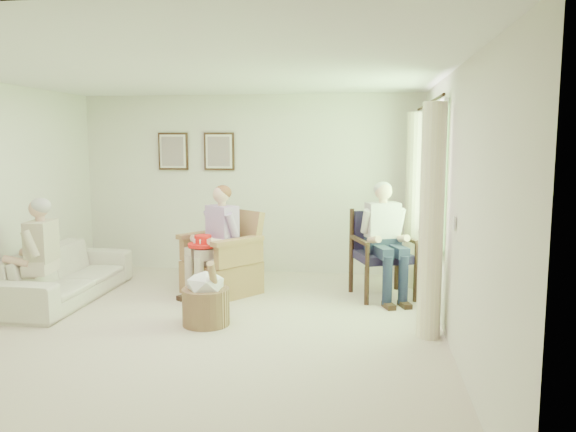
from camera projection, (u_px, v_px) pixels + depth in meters
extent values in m
plane|color=beige|center=(196.00, 332.00, 5.73)|extent=(5.50, 5.50, 0.00)
cube|color=silver|center=(250.00, 184.00, 8.25)|extent=(5.00, 0.04, 2.60)
cube|color=silver|center=(30.00, 267.00, 2.85)|extent=(5.00, 0.04, 2.60)
cube|color=silver|center=(453.00, 210.00, 5.21)|extent=(0.04, 5.50, 2.60)
cube|color=white|center=(190.00, 71.00, 5.38)|extent=(5.00, 5.50, 0.02)
cube|color=#2D6B23|center=(435.00, 175.00, 6.36)|extent=(0.02, 1.40, 1.50)
cube|color=white|center=(437.00, 105.00, 6.26)|extent=(0.04, 1.52, 0.06)
cube|color=white|center=(432.00, 243.00, 6.47)|extent=(0.04, 1.52, 0.06)
cylinder|color=#382114|center=(429.00, 103.00, 6.27)|extent=(0.03, 2.50, 0.03)
cylinder|color=beige|center=(431.00, 222.00, 5.47)|extent=(0.34, 0.34, 2.30)
cylinder|color=beige|center=(414.00, 201.00, 7.40)|extent=(0.34, 0.34, 2.30)
cube|color=#382114|center=(173.00, 151.00, 8.31)|extent=(0.45, 0.03, 0.55)
cube|color=silver|center=(173.00, 151.00, 8.29)|extent=(0.39, 0.01, 0.49)
cube|color=tan|center=(173.00, 151.00, 8.29)|extent=(0.33, 0.01, 0.43)
cube|color=#382114|center=(219.00, 151.00, 8.22)|extent=(0.45, 0.03, 0.55)
cube|color=silver|center=(219.00, 151.00, 8.20)|extent=(0.39, 0.01, 0.49)
cube|color=tan|center=(219.00, 151.00, 8.19)|extent=(0.33, 0.01, 0.43)
cube|color=#AC8351|center=(222.00, 277.00, 7.16)|extent=(0.78, 0.76, 0.41)
cube|color=beige|center=(221.00, 258.00, 7.10)|extent=(0.61, 0.59, 0.10)
cube|color=#AC8351|center=(227.00, 232.00, 7.41)|extent=(0.72, 0.22, 0.61)
cube|color=#AC8351|center=(193.00, 249.00, 7.16)|extent=(0.10, 0.71, 0.29)
cube|color=#AC8351|center=(249.00, 250.00, 7.06)|extent=(0.10, 0.71, 0.29)
cylinder|color=black|center=(357.00, 284.00, 6.74)|extent=(0.06, 0.06, 0.46)
cylinder|color=black|center=(410.00, 286.00, 6.66)|extent=(0.06, 0.06, 0.46)
cylinder|color=black|center=(357.00, 273.00, 7.31)|extent=(0.06, 0.06, 0.46)
cylinder|color=black|center=(406.00, 274.00, 7.23)|extent=(0.06, 0.06, 0.46)
cube|color=#1F1937|center=(383.00, 257.00, 6.95)|extent=(0.60, 0.58, 0.10)
cube|color=#1F1937|center=(383.00, 231.00, 7.19)|extent=(0.56, 0.07, 0.52)
imported|color=silver|center=(65.00, 274.00, 6.87)|extent=(2.12, 0.83, 0.62)
cube|color=#C4B39E|center=(220.00, 246.00, 7.08)|extent=(0.40, 0.26, 0.16)
cube|color=#B991CE|center=(220.00, 224.00, 7.06)|extent=(0.39, 0.24, 0.46)
sphere|color=#DDAD8E|center=(220.00, 195.00, 7.00)|extent=(0.21, 0.21, 0.21)
ellipsoid|color=brown|center=(220.00, 192.00, 7.02)|extent=(0.22, 0.22, 0.18)
cube|color=#C4B39E|center=(208.00, 253.00, 6.88)|extent=(0.14, 0.44, 0.13)
cube|color=#C4B39E|center=(224.00, 253.00, 6.85)|extent=(0.14, 0.44, 0.13)
cylinder|color=#C4B39E|center=(204.00, 279.00, 6.72)|extent=(0.12, 0.12, 0.52)
cylinder|color=#C4B39E|center=(220.00, 280.00, 6.69)|extent=(0.12, 0.12, 0.52)
cube|color=#1B233C|center=(383.00, 244.00, 6.93)|extent=(0.40, 0.26, 0.16)
cube|color=silver|center=(384.00, 221.00, 6.91)|extent=(0.39, 0.24, 0.46)
sphere|color=#DDAD8E|center=(384.00, 191.00, 6.85)|extent=(0.21, 0.21, 0.21)
ellipsoid|color=#B7B2AD|center=(384.00, 189.00, 6.87)|extent=(0.22, 0.22, 0.18)
cube|color=#1B233C|center=(375.00, 251.00, 6.73)|extent=(0.14, 0.44, 0.13)
cube|color=#1B233C|center=(392.00, 251.00, 6.70)|extent=(0.14, 0.44, 0.13)
cylinder|color=#1B233C|center=(375.00, 280.00, 6.58)|extent=(0.12, 0.12, 0.57)
cylinder|color=#1B233C|center=(392.00, 280.00, 6.55)|extent=(0.12, 0.12, 0.57)
cube|color=beige|center=(40.00, 265.00, 6.35)|extent=(0.42, 0.26, 0.16)
cube|color=#BCAE92|center=(40.00, 240.00, 6.33)|extent=(0.41, 0.24, 0.46)
sphere|color=#DDAD8E|center=(37.00, 208.00, 6.27)|extent=(0.21, 0.21, 0.21)
ellipsoid|color=#B7B2AD|center=(39.00, 206.00, 6.29)|extent=(0.22, 0.22, 0.18)
cube|color=beige|center=(21.00, 274.00, 6.15)|extent=(0.14, 0.44, 0.13)
cube|color=beige|center=(38.00, 274.00, 6.13)|extent=(0.14, 0.44, 0.13)
cylinder|color=beige|center=(11.00, 300.00, 5.99)|extent=(0.12, 0.12, 0.44)
cylinder|color=beige|center=(28.00, 301.00, 5.96)|extent=(0.12, 0.12, 0.44)
cylinder|color=red|center=(203.00, 245.00, 6.87)|extent=(0.37, 0.37, 0.04)
cylinder|color=red|center=(203.00, 240.00, 6.86)|extent=(0.21, 0.21, 0.12)
cube|color=white|center=(212.00, 240.00, 6.85)|extent=(0.04, 0.01, 0.05)
cube|color=white|center=(211.00, 239.00, 6.93)|extent=(0.04, 0.04, 0.05)
cube|color=white|center=(205.00, 239.00, 6.97)|extent=(0.01, 0.04, 0.05)
cube|color=white|center=(199.00, 239.00, 6.95)|extent=(0.04, 0.04, 0.05)
cube|color=white|center=(194.00, 240.00, 6.88)|extent=(0.05, 0.01, 0.05)
cube|color=white|center=(195.00, 241.00, 6.80)|extent=(0.04, 0.04, 0.05)
cube|color=white|center=(200.00, 242.00, 6.75)|extent=(0.01, 0.04, 0.05)
cube|color=white|center=(207.00, 241.00, 6.77)|extent=(0.04, 0.04, 0.05)
cylinder|color=tan|center=(206.00, 306.00, 5.93)|extent=(0.64, 0.64, 0.39)
ellipsoid|color=white|center=(206.00, 283.00, 5.90)|extent=(0.45, 0.45, 0.27)
cylinder|color=#A57F56|center=(214.00, 285.00, 5.83)|extent=(0.20, 0.36, 0.58)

